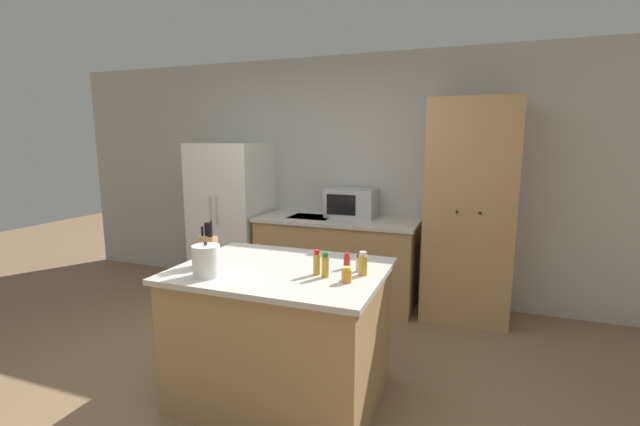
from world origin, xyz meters
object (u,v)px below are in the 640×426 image
refrigerator (232,217)px  spice_bottle_short_red (363,264)px  microwave (351,203)px  knife_block (208,249)px  spice_bottle_tall_dark (359,264)px  spice_bottle_orange_cap (347,261)px  pantry_cabinet (469,212)px  kettle (206,261)px  spice_bottle_green_herb (317,263)px  spice_bottle_amber_oil (347,275)px  spice_bottle_pale_salt (325,266)px  fire_extinguisher (194,265)px

refrigerator → spice_bottle_short_red: refrigerator is taller
spice_bottle_short_red → microwave: bearing=108.4°
knife_block → spice_bottle_short_red: (1.00, 0.16, -0.04)m
spice_bottle_tall_dark → spice_bottle_orange_cap: spice_bottle_tall_dark is taller
pantry_cabinet → spice_bottle_short_red: bearing=-107.7°
refrigerator → kettle: 2.34m
spice_bottle_green_herb → spice_bottle_short_red: bearing=18.1°
spice_bottle_tall_dark → refrigerator: bearing=139.8°
spice_bottle_short_red → spice_bottle_amber_oil: (-0.05, -0.16, -0.03)m
spice_bottle_green_herb → spice_bottle_pale_salt: bearing=-23.9°
kettle → fire_extinguisher: size_ratio=0.51×
microwave → knife_block: bearing=-100.8°
pantry_cabinet → spice_bottle_orange_cap: (-0.70, -1.67, -0.10)m
spice_bottle_orange_cap → spice_bottle_pale_salt: bearing=-108.1°
pantry_cabinet → microwave: bearing=175.3°
pantry_cabinet → spice_bottle_orange_cap: pantry_cabinet is taller
microwave → spice_bottle_short_red: 1.97m
microwave → fire_extinguisher: size_ratio=1.20×
spice_bottle_pale_salt → kettle: 0.72m
pantry_cabinet → spice_bottle_orange_cap: 1.81m
refrigerator → microwave: refrigerator is taller
spice_bottle_tall_dark → spice_bottle_green_herb: (-0.23, -0.15, 0.02)m
pantry_cabinet → spice_bottle_tall_dark: (-0.61, -1.70, -0.10)m
spice_bottle_tall_dark → spice_bottle_amber_oil: spice_bottle_tall_dark is taller
knife_block → spice_bottle_green_herb: (0.74, 0.07, -0.04)m
spice_bottle_tall_dark → fire_extinguisher: 3.16m
spice_bottle_short_red → fire_extinguisher: bearing=145.7°
pantry_cabinet → microwave: size_ratio=4.06×
refrigerator → spice_bottle_short_red: 2.62m
spice_bottle_green_herb → pantry_cabinet: bearing=65.9°
refrigerator → pantry_cabinet: pantry_cabinet is taller
knife_block → spice_bottle_green_herb: bearing=5.4°
microwave → spice_bottle_orange_cap: (0.49, -1.77, -0.11)m
spice_bottle_orange_cap → fire_extinguisher: 3.07m
knife_block → spice_bottle_orange_cap: (0.87, 0.25, -0.06)m
spice_bottle_orange_cap → spice_bottle_tall_dark: bearing=-19.9°
refrigerator → spice_bottle_tall_dark: 2.54m
microwave → spice_bottle_amber_oil: microwave is taller
spice_bottle_tall_dark → spice_bottle_short_red: spice_bottle_short_red is taller
spice_bottle_amber_oil → spice_bottle_orange_cap: (-0.08, 0.26, 0.00)m
microwave → knife_block: 2.06m
spice_bottle_amber_oil → spice_bottle_short_red: bearing=72.2°
refrigerator → spice_bottle_amber_oil: refrigerator is taller
spice_bottle_pale_salt → fire_extinguisher: 3.14m
microwave → spice_bottle_amber_oil: bearing=-74.4°
microwave → spice_bottle_amber_oil: 2.11m
spice_bottle_tall_dark → spice_bottle_green_herb: size_ratio=0.68×
pantry_cabinet → spice_bottle_green_herb: pantry_cabinet is taller
microwave → fire_extinguisher: 2.16m
spice_bottle_short_red → pantry_cabinet: bearing=72.3°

